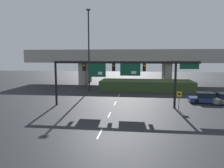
{
  "coord_description": "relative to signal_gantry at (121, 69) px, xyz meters",
  "views": [
    {
      "loc": [
        3.1,
        -15.79,
        6.29
      ],
      "look_at": [
        0.0,
        9.77,
        3.11
      ],
      "focal_mm": 35.0,
      "sensor_mm": 36.0,
      "label": 1
    }
  ],
  "objects": [
    {
      "name": "overpass_bridge",
      "position": [
        -0.93,
        23.87,
        0.89
      ],
      "size": [
        44.91,
        9.5,
        7.91
      ],
      "color": "#A39E93",
      "rests_on": "ground"
    },
    {
      "name": "highway_light_pole_near",
      "position": [
        -6.82,
        11.92,
        2.99
      ],
      "size": [
        0.7,
        0.36,
        14.76
      ],
      "color": "black",
      "rests_on": "ground"
    },
    {
      "name": "lane_markings",
      "position": [
        -0.93,
        4.95,
        -4.77
      ],
      "size": [
        0.14,
        32.57,
        0.01
      ],
      "color": "silver",
      "rests_on": "ground"
    },
    {
      "name": "parked_sedan_near_right",
      "position": [
        11.45,
        3.68,
        -4.1
      ],
      "size": [
        4.59,
        2.07,
        1.45
      ],
      "rotation": [
        0.0,
        0.0,
        -0.05
      ],
      "color": "navy",
      "rests_on": "ground"
    },
    {
      "name": "signal_gantry",
      "position": [
        0.0,
        0.0,
        0.0
      ],
      "size": [
        18.22,
        0.44,
        5.81
      ],
      "color": "black",
      "rests_on": "ground"
    },
    {
      "name": "ground_plane",
      "position": [
        -0.93,
        -11.47,
        -4.77
      ],
      "size": [
        160.0,
        160.0,
        0.0
      ],
      "primitive_type": "plane",
      "color": "black"
    },
    {
      "name": "speed_limit_sign",
      "position": [
        7.04,
        -0.92,
        -3.29
      ],
      "size": [
        0.6,
        0.11,
        2.27
      ],
      "color": "#4C4C4C",
      "rests_on": "ground"
    },
    {
      "name": "grass_embankment",
      "position": [
        3.67,
        14.54,
        -3.84
      ],
      "size": [
        17.28,
        6.24,
        1.87
      ],
      "color": "#384C28",
      "rests_on": "ground"
    }
  ]
}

